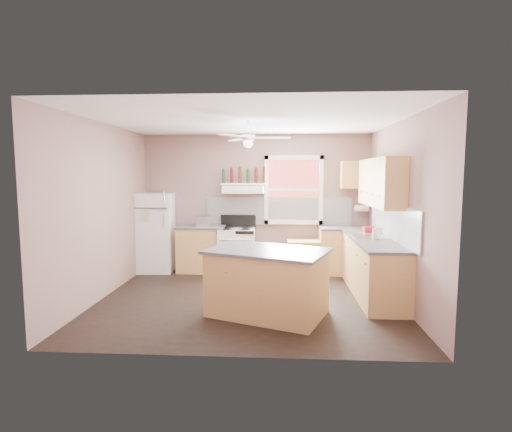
# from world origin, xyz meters

# --- Properties ---
(floor) EXTENTS (4.50, 4.50, 0.00)m
(floor) POSITION_xyz_m (0.00, 0.00, 0.00)
(floor) COLOR black
(floor) RESTS_ON ground
(ceiling) EXTENTS (4.50, 4.50, 0.00)m
(ceiling) POSITION_xyz_m (0.00, 0.00, 2.70)
(ceiling) COLOR white
(ceiling) RESTS_ON ground
(wall_back) EXTENTS (4.50, 0.05, 2.70)m
(wall_back) POSITION_xyz_m (0.00, 2.02, 1.35)
(wall_back) COLOR #80605B
(wall_back) RESTS_ON ground
(wall_right) EXTENTS (0.05, 4.00, 2.70)m
(wall_right) POSITION_xyz_m (2.27, 0.00, 1.35)
(wall_right) COLOR #80605B
(wall_right) RESTS_ON ground
(wall_left) EXTENTS (0.05, 4.00, 2.70)m
(wall_left) POSITION_xyz_m (-2.27, 0.00, 1.35)
(wall_left) COLOR #80605B
(wall_left) RESTS_ON ground
(backsplash_back) EXTENTS (2.90, 0.03, 0.55)m
(backsplash_back) POSITION_xyz_m (0.45, 1.99, 1.18)
(backsplash_back) COLOR white
(backsplash_back) RESTS_ON wall_back
(backsplash_right) EXTENTS (0.03, 2.60, 0.55)m
(backsplash_right) POSITION_xyz_m (2.23, 0.30, 1.18)
(backsplash_right) COLOR white
(backsplash_right) RESTS_ON wall_right
(window_view) EXTENTS (1.00, 0.02, 1.20)m
(window_view) POSITION_xyz_m (0.75, 1.98, 1.60)
(window_view) COLOR maroon
(window_view) RESTS_ON wall_back
(window_frame) EXTENTS (1.16, 0.07, 1.36)m
(window_frame) POSITION_xyz_m (0.75, 1.96, 1.60)
(window_frame) COLOR white
(window_frame) RESTS_ON wall_back
(refrigerator) EXTENTS (0.69, 0.68, 1.54)m
(refrigerator) POSITION_xyz_m (-1.95, 1.65, 0.77)
(refrigerator) COLOR white
(refrigerator) RESTS_ON floor
(base_cabinet_left) EXTENTS (0.90, 0.60, 0.86)m
(base_cabinet_left) POSITION_xyz_m (-1.06, 1.70, 0.43)
(base_cabinet_left) COLOR tan
(base_cabinet_left) RESTS_ON floor
(counter_left) EXTENTS (0.92, 0.62, 0.04)m
(counter_left) POSITION_xyz_m (-1.06, 1.70, 0.88)
(counter_left) COLOR #454548
(counter_left) RESTS_ON base_cabinet_left
(toaster) EXTENTS (0.30, 0.21, 0.18)m
(toaster) POSITION_xyz_m (-1.02, 1.69, 0.99)
(toaster) COLOR silver
(toaster) RESTS_ON counter_left
(stove) EXTENTS (0.73, 0.67, 0.86)m
(stove) POSITION_xyz_m (-0.35, 1.64, 0.43)
(stove) COLOR white
(stove) RESTS_ON floor
(range_hood) EXTENTS (0.78, 0.50, 0.14)m
(range_hood) POSITION_xyz_m (-0.23, 1.75, 1.62)
(range_hood) COLOR white
(range_hood) RESTS_ON wall_back
(bottle_shelf) EXTENTS (0.90, 0.26, 0.03)m
(bottle_shelf) POSITION_xyz_m (-0.23, 1.87, 1.72)
(bottle_shelf) COLOR white
(bottle_shelf) RESTS_ON range_hood
(cart) EXTENTS (0.65, 0.44, 0.64)m
(cart) POSITION_xyz_m (0.95, 1.63, 0.32)
(cart) COLOR tan
(cart) RESTS_ON floor
(base_cabinet_corner) EXTENTS (1.00, 0.60, 0.86)m
(base_cabinet_corner) POSITION_xyz_m (1.75, 1.70, 0.43)
(base_cabinet_corner) COLOR tan
(base_cabinet_corner) RESTS_ON floor
(base_cabinet_right) EXTENTS (0.60, 2.20, 0.86)m
(base_cabinet_right) POSITION_xyz_m (1.95, 0.30, 0.43)
(base_cabinet_right) COLOR tan
(base_cabinet_right) RESTS_ON floor
(counter_corner) EXTENTS (1.02, 0.62, 0.04)m
(counter_corner) POSITION_xyz_m (1.75, 1.70, 0.88)
(counter_corner) COLOR #454548
(counter_corner) RESTS_ON base_cabinet_corner
(counter_right) EXTENTS (0.62, 2.22, 0.04)m
(counter_right) POSITION_xyz_m (1.94, 0.30, 0.88)
(counter_right) COLOR #454548
(counter_right) RESTS_ON base_cabinet_right
(sink) EXTENTS (0.55, 0.45, 0.03)m
(sink) POSITION_xyz_m (1.94, 0.50, 0.90)
(sink) COLOR silver
(sink) RESTS_ON counter_right
(faucet) EXTENTS (0.03, 0.03, 0.14)m
(faucet) POSITION_xyz_m (2.10, 0.50, 0.97)
(faucet) COLOR silver
(faucet) RESTS_ON sink
(upper_cabinet_right) EXTENTS (0.33, 1.80, 0.76)m
(upper_cabinet_right) POSITION_xyz_m (2.08, 0.50, 1.78)
(upper_cabinet_right) COLOR tan
(upper_cabinet_right) RESTS_ON wall_right
(upper_cabinet_corner) EXTENTS (0.60, 0.33, 0.52)m
(upper_cabinet_corner) POSITION_xyz_m (1.95, 1.83, 1.90)
(upper_cabinet_corner) COLOR tan
(upper_cabinet_corner) RESTS_ON wall_back
(paper_towel) EXTENTS (0.26, 0.12, 0.12)m
(paper_towel) POSITION_xyz_m (2.07, 1.86, 1.25)
(paper_towel) COLOR white
(paper_towel) RESTS_ON wall_back
(island) EXTENTS (1.72, 1.41, 0.86)m
(island) POSITION_xyz_m (0.31, -0.69, 0.43)
(island) COLOR tan
(island) RESTS_ON floor
(island_top) EXTENTS (1.83, 1.52, 0.04)m
(island_top) POSITION_xyz_m (0.31, -0.69, 0.88)
(island_top) COLOR #454548
(island_top) RESTS_ON island
(ceiling_fan_hub) EXTENTS (0.20, 0.20, 0.08)m
(ceiling_fan_hub) POSITION_xyz_m (0.00, 0.00, 2.45)
(ceiling_fan_hub) COLOR white
(ceiling_fan_hub) RESTS_ON ceiling
(soap_bottle) EXTENTS (0.12, 0.12, 0.23)m
(soap_bottle) POSITION_xyz_m (1.96, 0.27, 1.01)
(soap_bottle) COLOR silver
(soap_bottle) RESTS_ON counter_right
(red_caddy) EXTENTS (0.20, 0.16, 0.10)m
(red_caddy) POSITION_xyz_m (2.03, 1.03, 0.95)
(red_caddy) COLOR red
(red_caddy) RESTS_ON counter_right
(wine_bottles) EXTENTS (0.86, 0.06, 0.31)m
(wine_bottles) POSITION_xyz_m (-0.22, 1.87, 1.88)
(wine_bottles) COLOR #143819
(wine_bottles) RESTS_ON bottle_shelf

